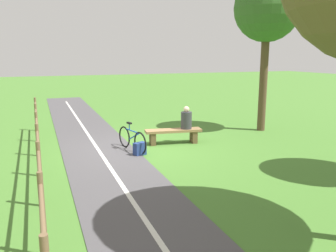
# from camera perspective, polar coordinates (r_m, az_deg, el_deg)

# --- Properties ---
(ground_plane) EXTENTS (80.00, 80.00, 0.00)m
(ground_plane) POSITION_cam_1_polar(r_m,az_deg,el_deg) (10.70, -4.76, -3.70)
(ground_plane) COLOR #477A2D
(paved_path) EXTENTS (2.92, 36.04, 0.02)m
(paved_path) POSITION_cam_1_polar(r_m,az_deg,el_deg) (6.73, -5.22, -13.10)
(paved_path) COLOR #4C494C
(paved_path) RESTS_ON ground_plane
(path_centre_line) EXTENTS (0.80, 31.99, 0.00)m
(path_centre_line) POSITION_cam_1_polar(r_m,az_deg,el_deg) (6.73, -5.22, -13.02)
(path_centre_line) COLOR silver
(path_centre_line) RESTS_ON paved_path
(bench) EXTENTS (1.86, 0.72, 0.47)m
(bench) POSITION_cam_1_polar(r_m,az_deg,el_deg) (11.19, 0.88, -1.25)
(bench) COLOR #937047
(bench) RESTS_ON ground_plane
(person_seated) EXTENTS (0.40, 0.40, 0.73)m
(person_seated) POSITION_cam_1_polar(r_m,az_deg,el_deg) (11.20, 3.03, 1.11)
(person_seated) COLOR #38383D
(person_seated) RESTS_ON bench
(bicycle) EXTENTS (0.41, 1.58, 0.84)m
(bicycle) POSITION_cam_1_polar(r_m,az_deg,el_deg) (10.41, -5.93, -2.16)
(bicycle) COLOR black
(bicycle) RESTS_ON ground_plane
(backpack) EXTENTS (0.40, 0.32, 0.37)m
(backpack) POSITION_cam_1_polar(r_m,az_deg,el_deg) (9.97, -4.68, -3.76)
(backpack) COLOR navy
(backpack) RESTS_ON ground_plane
(fence_roadside) EXTENTS (0.30, 14.43, 1.26)m
(fence_roadside) POSITION_cam_1_polar(r_m,az_deg,el_deg) (6.92, -20.30, -6.59)
(fence_roadside) COLOR brown
(fence_roadside) RESTS_ON ground_plane
(tree_by_path) EXTENTS (2.37, 2.37, 5.62)m
(tree_by_path) POSITION_cam_1_polar(r_m,az_deg,el_deg) (13.51, 15.95, 17.81)
(tree_by_path) COLOR brown
(tree_by_path) RESTS_ON ground_plane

